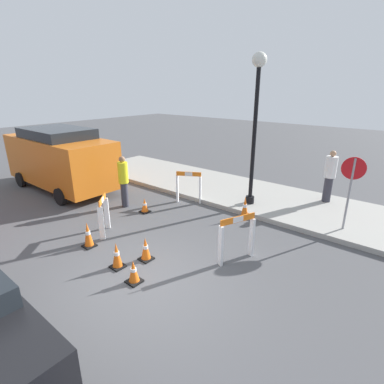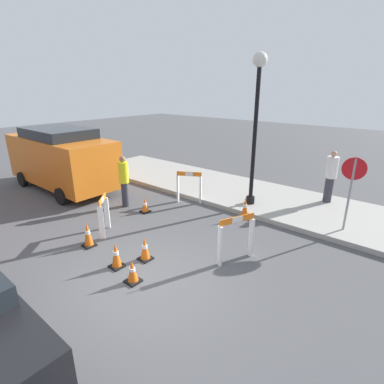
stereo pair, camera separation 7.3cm
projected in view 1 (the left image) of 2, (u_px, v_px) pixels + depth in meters
name	position (u px, v px, depth m)	size (l,w,h in m)	color
ground_plane	(140.00, 287.00, 6.15)	(60.00, 60.00, 0.00)	#4C4C4F
sidewalk_slab	(272.00, 200.00, 10.64)	(18.00, 3.39, 0.15)	#9E9B93
streetlamp_post	(256.00, 111.00, 9.18)	(0.44, 0.44, 4.71)	black
stop_sign	(351.00, 182.00, 7.90)	(0.59, 0.16, 2.04)	gray
barricade_0	(237.00, 237.00, 6.91)	(0.48, 0.92, 1.13)	white
barricade_1	(189.00, 186.00, 10.46)	(0.83, 0.54, 1.13)	white
barricade_2	(104.00, 215.00, 8.22)	(0.59, 0.63, 1.08)	white
traffic_cone_0	(145.00, 206.00, 9.75)	(0.30, 0.30, 0.48)	black
traffic_cone_1	(245.00, 208.00, 9.31)	(0.30, 0.30, 0.70)	black
traffic_cone_2	(134.00, 272.00, 6.23)	(0.30, 0.30, 0.52)	black
traffic_cone_3	(146.00, 249.00, 7.04)	(0.30, 0.30, 0.58)	black
traffic_cone_4	(88.00, 235.00, 7.61)	(0.30, 0.30, 0.68)	black
traffic_cone_5	(117.00, 256.00, 6.73)	(0.30, 0.30, 0.62)	black
person_worker	(123.00, 180.00, 10.00)	(0.34, 0.34, 1.75)	#33333D
person_pedestrian	(330.00, 175.00, 10.05)	(0.51, 0.51, 1.77)	#33333D
work_van	(60.00, 157.00, 11.70)	(5.12, 2.18, 2.41)	#D16619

